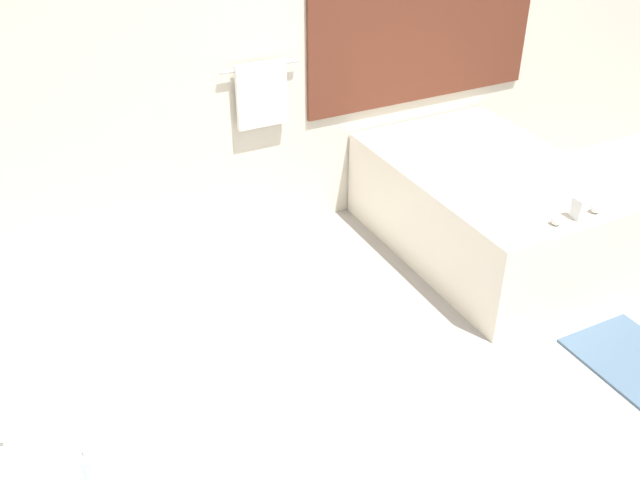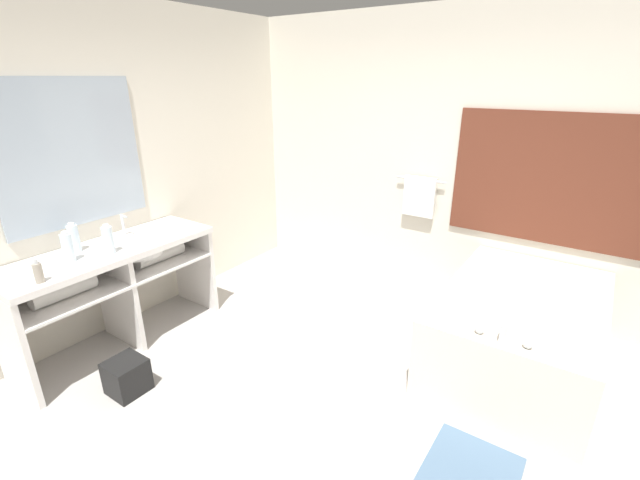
% 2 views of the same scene
% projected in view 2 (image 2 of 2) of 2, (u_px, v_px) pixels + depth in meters
% --- Properties ---
extents(ground_plane, '(16.00, 16.00, 0.00)m').
position_uv_depth(ground_plane, '(323.00, 422.00, 2.76)').
color(ground_plane, '#A8A39E').
rests_on(ground_plane, ground).
extents(wall_back_with_blinds, '(7.40, 0.13, 2.70)m').
position_uv_depth(wall_back_with_blinds, '(459.00, 162.00, 3.99)').
color(wall_back_with_blinds, silver).
rests_on(wall_back_with_blinds, ground_plane).
extents(wall_left_with_mirror, '(0.08, 7.40, 2.70)m').
position_uv_depth(wall_left_with_mirror, '(94.00, 174.00, 3.45)').
color(wall_left_with_mirror, silver).
rests_on(wall_left_with_mirror, ground_plane).
extents(vanity_counter, '(0.59, 1.61, 0.85)m').
position_uv_depth(vanity_counter, '(118.00, 272.00, 3.42)').
color(vanity_counter, white).
rests_on(vanity_counter, ground_plane).
extents(sink_faucet, '(0.09, 0.04, 0.18)m').
position_uv_depth(sink_faucet, '(123.00, 225.00, 3.56)').
color(sink_faucet, silver).
rests_on(sink_faucet, vanity_counter).
extents(bathtub, '(1.08, 1.62, 0.71)m').
position_uv_depth(bathtub, '(519.00, 325.00, 3.25)').
color(bathtub, silver).
rests_on(bathtub, ground_plane).
extents(water_bottle_1, '(0.08, 0.08, 0.23)m').
position_uv_depth(water_bottle_1, '(108.00, 240.00, 3.19)').
color(water_bottle_1, silver).
rests_on(water_bottle_1, vanity_counter).
extents(water_bottle_2, '(0.08, 0.08, 0.23)m').
position_uv_depth(water_bottle_2, '(74.00, 238.00, 3.22)').
color(water_bottle_2, silver).
rests_on(water_bottle_2, vanity_counter).
extents(water_bottle_3, '(0.08, 0.08, 0.23)m').
position_uv_depth(water_bottle_3, '(68.00, 248.00, 3.04)').
color(water_bottle_3, silver).
rests_on(water_bottle_3, vanity_counter).
extents(soap_dispenser, '(0.06, 0.06, 0.16)m').
position_uv_depth(soap_dispenser, '(38.00, 272.00, 2.74)').
color(soap_dispenser, gray).
rests_on(soap_dispenser, vanity_counter).
extents(waste_bin, '(0.24, 0.24, 0.25)m').
position_uv_depth(waste_bin, '(127.00, 376.00, 3.00)').
color(waste_bin, black).
rests_on(waste_bin, ground_plane).
extents(bath_mat, '(0.49, 0.66, 0.02)m').
position_uv_depth(bath_mat, '(467.00, 480.00, 2.36)').
color(bath_mat, slate).
rests_on(bath_mat, ground_plane).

